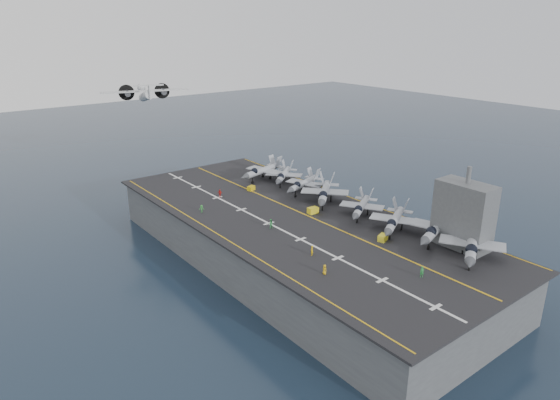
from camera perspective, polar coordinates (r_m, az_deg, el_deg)
ground at (r=108.78m, az=1.30°, el=-7.03°), size 500.00×500.00×0.00m
hull at (r=106.63m, az=1.32°, el=-4.62°), size 36.00×90.00×10.00m
flight_deck at (r=104.60m, az=1.35°, el=-2.03°), size 38.00×92.00×0.40m
foul_line at (r=106.32m, az=2.60°, el=-1.55°), size 0.35×90.00×0.02m
landing_centerline at (r=101.10m, az=-1.29°, el=-2.68°), size 0.50×90.00×0.02m
deck_edge_port at (r=95.49m, az=-6.61°, el=-4.20°), size 0.25×90.00×0.02m
deck_edge_stbd at (r=116.40m, az=8.43°, el=0.16°), size 0.25×90.00×0.02m
island_superstructure at (r=94.18m, az=20.33°, el=-0.79°), size 5.00×10.00×15.00m
fighter_jet_0 at (r=91.38m, az=21.11°, el=-4.67°), size 19.61×17.56×5.68m
fighter_jet_1 at (r=96.56m, az=17.56°, el=-2.99°), size 18.34×14.90×5.51m
fighter_jet_2 at (r=98.77m, az=12.98°, el=-2.18°), size 17.54×15.61×5.09m
fighter_jet_3 at (r=105.16m, az=9.28°, el=-0.67°), size 16.40×14.93×4.74m
fighter_jet_4 at (r=111.69m, az=5.12°, el=0.95°), size 18.97×18.58×5.54m
fighter_jet_5 at (r=118.77m, az=2.72°, el=1.97°), size 16.18×13.42×4.81m
fighter_jet_6 at (r=125.47m, az=0.41°, el=2.94°), size 16.36×15.70×4.75m
fighter_jet_7 at (r=128.69m, az=-2.00°, el=3.46°), size 17.02×13.52×5.19m
tow_cart_a at (r=94.99m, az=11.66°, el=-4.24°), size 2.33×1.90×1.21m
tow_cart_b at (r=106.38m, az=3.78°, el=-1.19°), size 2.28×1.57×1.31m
tow_cart_c at (r=120.97m, az=-3.32°, el=1.36°), size 2.08×1.68×1.09m
crew_0 at (r=81.42m, az=5.11°, el=-7.91°), size 0.69×1.02×1.69m
crew_1 at (r=87.45m, az=3.67°, el=-5.79°), size 1.32×1.20×1.83m
crew_2 at (r=98.43m, az=-1.08°, el=-2.72°), size 1.35×1.11×1.93m
crew_3 at (r=107.97m, az=-8.95°, el=-0.99°), size 1.14×0.95×1.63m
crew_4 at (r=116.60m, az=-6.89°, el=0.76°), size 1.36×1.36×1.92m
crew_6 at (r=83.33m, az=15.92°, el=-7.90°), size 1.34×1.21×1.86m
transport_plane at (r=147.49m, az=-15.06°, el=11.41°), size 27.71×22.40×5.71m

